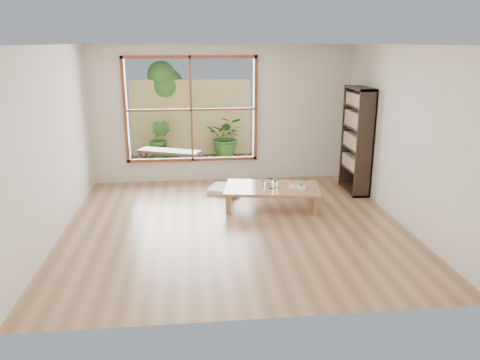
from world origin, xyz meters
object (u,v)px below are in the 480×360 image
Objects in this scene: low_table at (272,189)px; food_tray at (298,186)px; bookshelf at (357,141)px; garden_bench at (170,153)px.

food_tray is (0.42, -0.08, 0.06)m from low_table.
low_table is 0.89× the size of bookshelf.
low_table is 0.43m from food_tray.
low_table is 1.22× the size of garden_bench.
bookshelf is 1.56m from food_tray.
bookshelf is at bearing 52.99° from food_tray.
low_table is 3.02m from garden_bench.
bookshelf is 5.88× the size of food_tray.
low_table is 1.89m from bookshelf.
garden_bench is at bearing 152.60° from bookshelf.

